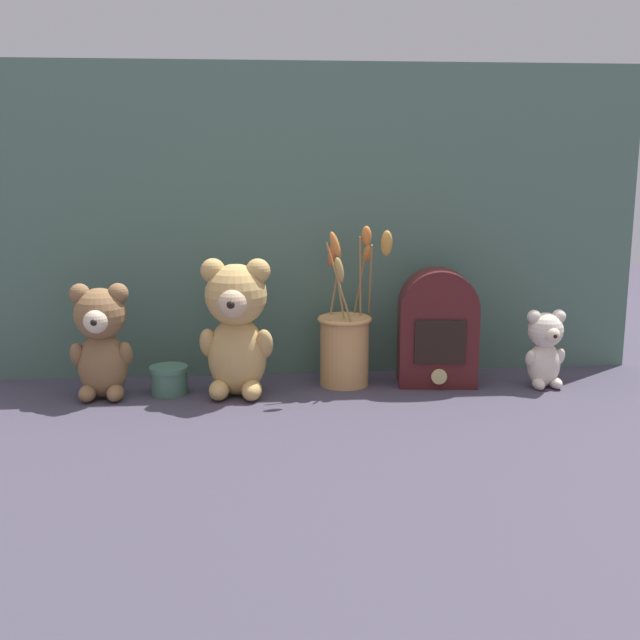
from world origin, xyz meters
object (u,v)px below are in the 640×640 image
Objects in this scene: teddy_bear_large at (236,325)px; flower_vase at (345,342)px; teddy_bear_small at (545,347)px; decorative_tin_tall at (169,380)px; vintage_radio at (438,327)px; teddy_bear_medium at (101,339)px.

flower_vase reaches higher than teddy_bear_large.
teddy_bear_small is 0.82m from decorative_tin_tall.
flower_vase is (-0.44, 0.06, 0.01)m from teddy_bear_small.
flower_vase is at bearing 175.74° from vintage_radio.
vintage_radio is 0.60m from decorative_tin_tall.
teddy_bear_small is at bearing -1.63° from decorative_tin_tall.
teddy_bear_medium is 0.94× the size of vintage_radio.
teddy_bear_medium is (-0.28, 0.01, -0.03)m from teddy_bear_large.
teddy_bear_medium is 2.96× the size of decorative_tin_tall.
flower_vase is at bearing 172.43° from teddy_bear_small.
flower_vase reaches higher than teddy_bear_small.
flower_vase is (0.24, 0.06, -0.06)m from teddy_bear_large.
decorative_tin_tall is (-0.82, 0.02, -0.06)m from teddy_bear_small.
teddy_bear_large is 0.82× the size of flower_vase.
decorative_tin_tall is (-0.15, 0.03, -0.12)m from teddy_bear_large.
teddy_bear_small is 0.24m from vintage_radio.
flower_vase is at bearing 14.29° from teddy_bear_large.
vintage_radio reaches higher than decorative_tin_tall.
teddy_bear_medium is at bearing -174.33° from flower_vase.
teddy_bear_small is 0.49× the size of flower_vase.
teddy_bear_medium is at bearing -177.12° from vintage_radio.
teddy_bear_small is at bearing -7.57° from flower_vase.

